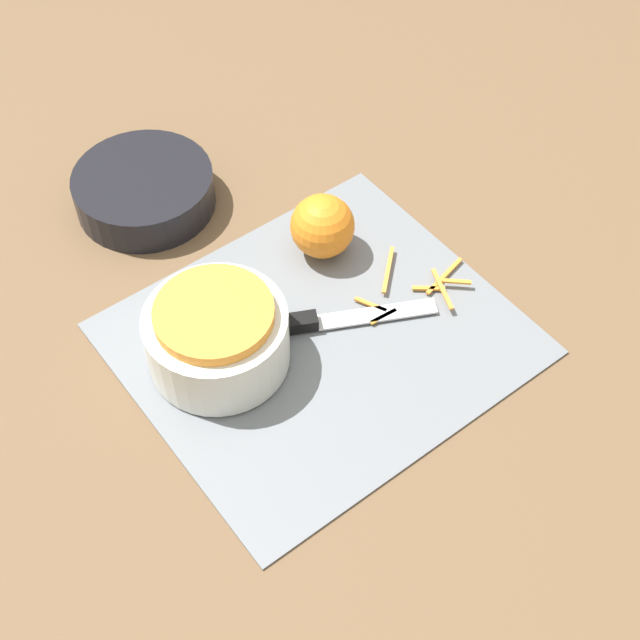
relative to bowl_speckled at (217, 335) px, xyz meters
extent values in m
plane|color=brown|center=(0.11, -0.04, -0.05)|extent=(4.00, 4.00, 0.00)
cube|color=slate|center=(0.11, -0.04, -0.04)|extent=(0.42, 0.37, 0.01)
cylinder|color=silver|center=(0.00, 0.00, -0.01)|extent=(0.16, 0.16, 0.07)
cylinder|color=orange|center=(0.00, 0.00, 0.04)|extent=(0.13, 0.13, 0.02)
cylinder|color=black|center=(0.06, 0.27, -0.02)|extent=(0.18, 0.18, 0.05)
cube|color=black|center=(0.07, 0.00, -0.03)|extent=(0.10, 0.06, 0.02)
cube|color=silver|center=(0.18, -0.06, -0.04)|extent=(0.14, 0.08, 0.00)
sphere|color=orange|center=(0.19, 0.06, 0.00)|extent=(0.08, 0.08, 0.08)
cube|color=orange|center=(0.25, -0.07, -0.04)|extent=(0.03, 0.03, 0.00)
cube|color=orange|center=(0.23, -0.02, -0.04)|extent=(0.06, 0.05, 0.00)
cube|color=orange|center=(0.28, -0.06, -0.04)|extent=(0.07, 0.02, 0.00)
cube|color=orange|center=(0.28, -0.08, -0.03)|extent=(0.03, 0.03, 0.00)
cube|color=orange|center=(0.18, -0.05, -0.04)|extent=(0.02, 0.04, 0.00)
cube|color=orange|center=(0.18, -0.07, -0.04)|extent=(0.04, 0.01, 0.00)
cube|color=orange|center=(0.26, -0.08, -0.03)|extent=(0.03, 0.06, 0.00)
camera|label=1|loc=(-0.27, -0.53, 0.77)|focal=50.00mm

